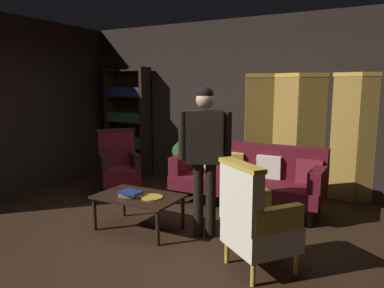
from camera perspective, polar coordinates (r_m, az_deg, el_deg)
The scene contains 14 objects.
ground_plane at distance 4.39m, azimuth -5.14°, elevation -13.82°, with size 10.00×10.00×0.00m, color black.
back_wall at distance 6.24m, azimuth 7.29°, elevation 6.19°, with size 7.20×0.10×2.80m, color black.
side_wall_left at distance 6.59m, azimuth -24.63°, elevation 5.60°, with size 0.10×3.60×2.80m, color black.
folding_screen at distance 5.81m, azimuth 18.42°, elevation 1.49°, with size 2.10×0.39×1.90m.
bookshelf at distance 7.12m, azimuth -9.92°, elevation 3.68°, with size 0.90×0.32×2.05m.
velvet_couch at distance 5.26m, azimuth 8.74°, elevation -4.78°, with size 2.12×0.78×0.88m.
coffee_table at distance 4.42m, azimuth -8.36°, elevation -8.57°, with size 1.00×0.64×0.42m.
armchair_gilt_accent at distance 3.45m, azimuth 9.89°, elevation -11.67°, with size 0.81×0.81×1.04m.
armchair_wing_left at distance 5.79m, azimuth -11.47°, elevation -3.22°, with size 0.81×0.81×1.04m.
standing_figure at distance 4.03m, azimuth 2.01°, elevation -0.65°, with size 0.56×0.34×1.70m.
potted_plant at distance 6.19m, azimuth -1.00°, elevation -2.46°, with size 0.52×0.52×0.81m.
book_tan_leather at distance 4.38m, azimuth -9.55°, elevation -7.89°, with size 0.26×0.14×0.04m, color #9E7A47.
book_navy_cloth at distance 4.37m, azimuth -9.56°, elevation -7.47°, with size 0.26×0.19×0.03m, color navy.
brass_tray at distance 4.30m, azimuth -6.28°, elevation -8.27°, with size 0.26×0.26×0.02m, color gold.
Camera 1 is at (2.26, -3.36, 1.71)m, focal length 34.05 mm.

